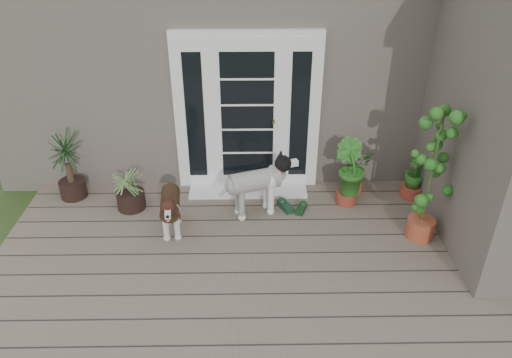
{
  "coord_description": "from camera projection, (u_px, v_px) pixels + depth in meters",
  "views": [
    {
      "loc": [
        -0.18,
        -3.34,
        3.7
      ],
      "look_at": [
        -0.1,
        1.75,
        0.7
      ],
      "focal_mm": 34.38,
      "sensor_mm": 36.0,
      "label": 1
    }
  ],
  "objects": [
    {
      "name": "spider_plant",
      "position": [
        129.0,
        187.0,
        6.25
      ],
      "size": [
        0.66,
        0.66,
        0.64
      ],
      "primitive_type": null,
      "rotation": [
        0.0,
        0.0,
        -0.1
      ],
      "color": "#819D60",
      "rests_on": "deck"
    },
    {
      "name": "herb_c",
      "position": [
        413.0,
        181.0,
        6.53
      ],
      "size": [
        0.33,
        0.33,
        0.48
      ],
      "primitive_type": "imported",
      "rotation": [
        0.0,
        0.0,
        4.79
      ],
      "color": "#2B611B",
      "rests_on": "deck"
    },
    {
      "name": "yucca",
      "position": [
        68.0,
        166.0,
        6.41
      ],
      "size": [
        0.86,
        0.86,
        0.95
      ],
      "primitive_type": null,
      "rotation": [
        0.0,
        0.0,
        -0.4
      ],
      "color": "black",
      "rests_on": "deck"
    },
    {
      "name": "house_main",
      "position": [
        259.0,
        44.0,
        7.98
      ],
      "size": [
        7.4,
        4.0,
        3.1
      ],
      "primitive_type": "cube",
      "color": "#665E54",
      "rests_on": "ground"
    },
    {
      "name": "door_step",
      "position": [
        248.0,
        190.0,
        6.75
      ],
      "size": [
        1.6,
        0.4,
        0.05
      ],
      "primitive_type": "cube",
      "color": "white",
      "rests_on": "deck"
    },
    {
      "name": "brindle_dog",
      "position": [
        171.0,
        211.0,
        5.82
      ],
      "size": [
        0.39,
        0.76,
        0.61
      ],
      "primitive_type": null,
      "rotation": [
        0.0,
        0.0,
        3.25
      ],
      "color": "#3E2916",
      "rests_on": "deck"
    },
    {
      "name": "herb_b",
      "position": [
        348.0,
        180.0,
        6.35
      ],
      "size": [
        0.64,
        0.64,
        0.68
      ],
      "primitive_type": "imported",
      "rotation": [
        0.0,
        0.0,
        2.29
      ],
      "color": "#2A651C",
      "rests_on": "deck"
    },
    {
      "name": "clog_left",
      "position": [
        286.0,
        206.0,
        6.37
      ],
      "size": [
        0.27,
        0.35,
        0.09
      ],
      "primitive_type": null,
      "rotation": [
        0.0,
        0.0,
        0.45
      ],
      "color": "#163822",
      "rests_on": "deck"
    },
    {
      "name": "herb_a",
      "position": [
        355.0,
        174.0,
        6.65
      ],
      "size": [
        0.56,
        0.56,
        0.51
      ],
      "primitive_type": "imported",
      "rotation": [
        0.0,
        0.0,
        0.56
      ],
      "color": "#1F601B",
      "rests_on": "deck"
    },
    {
      "name": "clog_right",
      "position": [
        301.0,
        208.0,
        6.33
      ],
      "size": [
        0.22,
        0.3,
        0.08
      ],
      "primitive_type": null,
      "rotation": [
        0.0,
        0.0,
        -0.38
      ],
      "color": "#143217",
      "rests_on": "deck"
    },
    {
      "name": "sapling",
      "position": [
        431.0,
        174.0,
        5.45
      ],
      "size": [
        0.64,
        0.64,
        1.72
      ],
      "primitive_type": null,
      "rotation": [
        0.0,
        0.0,
        0.33
      ],
      "color": "#1B5819",
      "rests_on": "deck"
    },
    {
      "name": "deck",
      "position": [
        268.0,
        298.0,
        5.07
      ],
      "size": [
        6.2,
        4.6,
        0.12
      ],
      "primitive_type": "cube",
      "color": "#6B5B4C",
      "rests_on": "ground"
    },
    {
      "name": "door_unit",
      "position": [
        247.0,
        113.0,
        6.39
      ],
      "size": [
        1.9,
        0.14,
        2.15
      ],
      "primitive_type": "cube",
      "color": "white",
      "rests_on": "deck"
    },
    {
      "name": "white_dog",
      "position": [
        255.0,
        190.0,
        6.13
      ],
      "size": [
        0.92,
        0.62,
        0.7
      ],
      "primitive_type": null,
      "rotation": [
        0.0,
        0.0,
        -1.24
      ],
      "color": "beige",
      "rests_on": "deck"
    }
  ]
}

